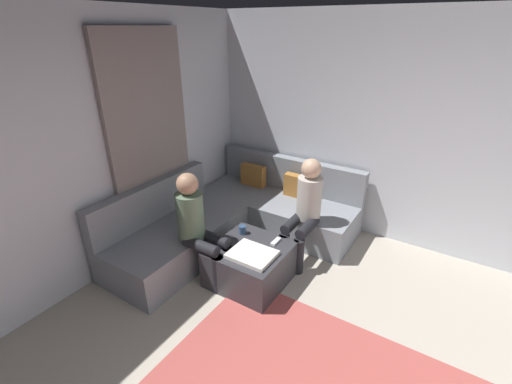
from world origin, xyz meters
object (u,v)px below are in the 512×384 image
at_px(game_remote, 276,241).
at_px(sectional_couch, 237,217).
at_px(coffee_mug, 242,230).
at_px(person_on_couch_side, 198,225).
at_px(ottoman, 250,264).
at_px(person_on_couch_back, 305,207).

bearing_deg(game_remote, sectional_couch, 152.44).
xyz_separation_m(sectional_couch, coffee_mug, (0.41, -0.46, 0.19)).
bearing_deg(game_remote, person_on_couch_side, -145.47).
relative_size(sectional_couch, coffee_mug, 26.84).
bearing_deg(person_on_couch_side, coffee_mug, 147.72).
bearing_deg(person_on_couch_side, game_remote, 124.53).
bearing_deg(ottoman, coffee_mug, 140.71).
relative_size(coffee_mug, person_on_couch_side, 0.08).
height_order(ottoman, person_on_couch_back, person_on_couch_back).
height_order(sectional_couch, person_on_couch_back, person_on_couch_back).
xyz_separation_m(game_remote, person_on_couch_back, (0.10, 0.48, 0.23)).
bearing_deg(ottoman, sectional_couch, 134.44).
height_order(person_on_couch_back, person_on_couch_side, same).
distance_m(game_remote, person_on_couch_side, 0.84).
bearing_deg(person_on_couch_side, sectional_couch, -170.46).
bearing_deg(person_on_couch_back, sectional_couch, 3.46).
xyz_separation_m(ottoman, person_on_couch_back, (0.28, 0.70, 0.45)).
height_order(sectional_couch, person_on_couch_side, person_on_couch_side).
bearing_deg(person_on_couch_back, coffee_mug, 45.99).
xyz_separation_m(game_remote, person_on_couch_side, (-0.66, -0.46, 0.23)).
distance_m(sectional_couch, coffee_mug, 0.65).
bearing_deg(sectional_couch, coffee_mug, -48.43).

